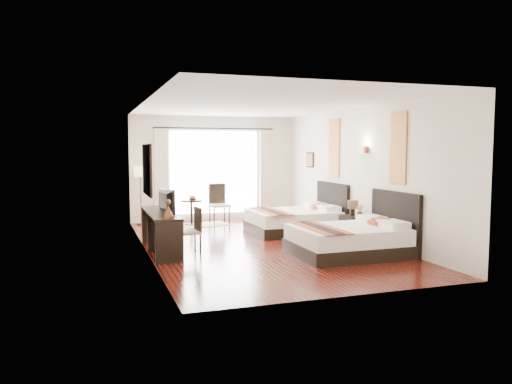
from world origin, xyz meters
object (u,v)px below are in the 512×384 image
object	(u,v)px
bed_far	(297,220)
vase	(360,216)
bed_near	(352,239)
window_chair	(219,212)
side_table	(192,212)
fruit_bowl	(193,199)
floor_lamp	(140,175)
console_desk	(161,231)
television	(163,201)
desk_chair	(190,239)
nightstand	(355,229)
table_lamp	(353,206)

from	to	relation	value
bed_far	vase	world-z (taller)	bed_far
bed_near	window_chair	distance (m)	4.67
side_table	vase	bearing A→B (deg)	-51.94
fruit_bowl	floor_lamp	bearing A→B (deg)	158.49
console_desk	television	distance (m)	0.64
bed_near	floor_lamp	world-z (taller)	floor_lamp
console_desk	window_chair	bearing A→B (deg)	57.67
side_table	window_chair	xyz separation A→B (m)	(0.72, -0.00, -0.01)
bed_far	desk_chair	distance (m)	3.17
bed_far	side_table	xyz separation A→B (m)	(-2.08, 1.93, 0.02)
console_desk	fruit_bowl	bearing A→B (deg)	67.84
television	desk_chair	distance (m)	0.88
television	side_table	distance (m)	3.51
fruit_bowl	bed_near	bearing A→B (deg)	-65.14
desk_chair	floor_lamp	size ratio (longest dim) A/B	0.58
bed_near	floor_lamp	xyz separation A→B (m)	(-3.29, 4.92, 0.96)
nightstand	table_lamp	world-z (taller)	table_lamp
nightstand	vase	world-z (taller)	vase
table_lamp	bed_far	bearing A→B (deg)	116.27
nightstand	side_table	bearing A→B (deg)	129.67
bed_far	window_chair	world-z (taller)	bed_far
fruit_bowl	console_desk	bearing A→B (deg)	-112.16
bed_near	nightstand	world-z (taller)	bed_near
bed_near	desk_chair	world-z (taller)	bed_near
vase	television	size ratio (longest dim) A/B	0.19
table_lamp	vase	xyz separation A→B (m)	(0.02, -0.26, -0.17)
console_desk	side_table	distance (m)	3.27
nightstand	desk_chair	world-z (taller)	desk_chair
table_lamp	bed_near	bearing A→B (deg)	-119.82
table_lamp	desk_chair	world-z (taller)	same
bed_near	table_lamp	size ratio (longest dim) A/B	5.62
side_table	fruit_bowl	size ratio (longest dim) A/B	2.94
bed_far	console_desk	bearing A→B (deg)	-161.23
nightstand	vase	bearing A→B (deg)	-89.72
bed_near	side_table	world-z (taller)	bed_near
bed_far	table_lamp	distance (m)	1.59
bed_far	vase	size ratio (longest dim) A/B	13.62
television	floor_lamp	world-z (taller)	floor_lamp
bed_far	window_chair	xyz separation A→B (m)	(-1.36, 1.93, 0.02)
console_desk	side_table	size ratio (longest dim) A/B	3.44
table_lamp	floor_lamp	bearing A→B (deg)	136.69
television	desk_chair	xyz separation A→B (m)	(0.47, -0.18, -0.72)
vase	table_lamp	bearing A→B (deg)	95.01
window_chair	desk_chair	bearing A→B (deg)	-25.63
television	window_chair	xyz separation A→B (m)	(1.91, 3.24, -0.67)
desk_chair	window_chair	size ratio (longest dim) A/B	0.84
table_lamp	console_desk	size ratio (longest dim) A/B	0.16
bed_near	window_chair	bearing A→B (deg)	106.86
bed_far	console_desk	size ratio (longest dim) A/B	0.92
bed_near	table_lamp	xyz separation A→B (m)	(0.68, 1.18, 0.45)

